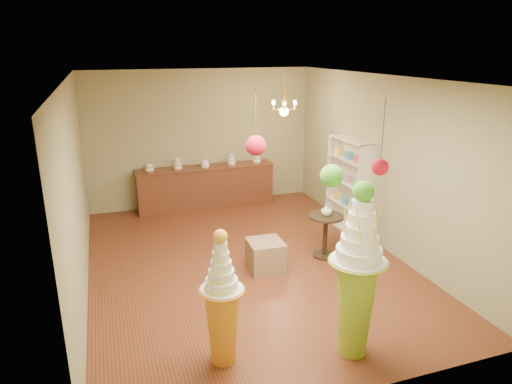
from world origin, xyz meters
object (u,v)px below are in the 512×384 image
object	(u,v)px
pedestal_green	(356,286)
pedestal_orange	(222,313)
sideboard	(206,186)
round_table	(325,230)

from	to	relation	value
pedestal_green	pedestal_orange	bearing A→B (deg)	166.95
sideboard	round_table	bearing A→B (deg)	-67.02
pedestal_green	sideboard	bearing A→B (deg)	94.85
pedestal_orange	sideboard	size ratio (longest dim) A/B	0.53
sideboard	round_table	xyz separation A→B (m)	(1.35, -3.18, 0.01)
pedestal_green	pedestal_orange	distance (m)	1.54
round_table	sideboard	bearing A→B (deg)	112.98
pedestal_orange	sideboard	xyz separation A→B (m)	(1.00, 5.26, -0.13)
pedestal_green	sideboard	distance (m)	5.64
pedestal_green	sideboard	size ratio (longest dim) A/B	0.69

